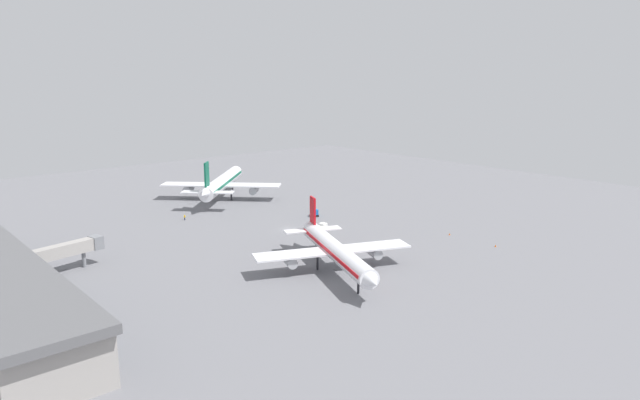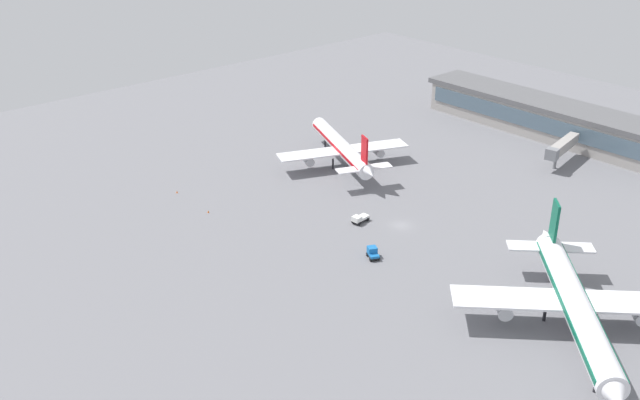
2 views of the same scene
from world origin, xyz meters
name	(u,v)px [view 1 (image 1 of 2)]	position (x,y,z in m)	size (l,w,h in m)	color
ground	(288,229)	(0.00, 0.00, 0.00)	(288.00, 288.00, 0.00)	slate
airplane_at_gate	(335,250)	(36.15, -14.60, 5.05)	(43.40, 35.89, 13.90)	white
airplane_taxiing	(222,183)	(-48.04, 7.59, 5.90)	(41.77, 42.03, 16.23)	white
pushback_tractor	(321,227)	(7.43, 6.22, 0.97)	(2.57, 4.56, 1.90)	black
baggage_tug	(315,213)	(-6.04, 15.47, 1.16)	(3.71, 3.34, 2.30)	black
ground_crew_worker	(185,217)	(-28.88, -17.70, 0.85)	(0.45, 0.57, 1.67)	#1E2338
jet_bridge	(67,250)	(-3.82, -60.07, 5.13)	(6.13, 17.95, 6.74)	#9E9993
safety_cone_near_gate	(449,234)	(35.01, 29.89, 0.30)	(0.44, 0.44, 0.60)	#EA590C
safety_cone_mid_apron	(496,246)	(49.65, 29.66, 0.30)	(0.44, 0.44, 0.60)	#EA590C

